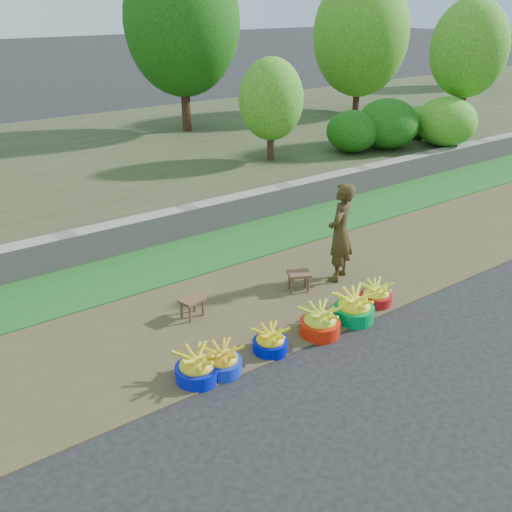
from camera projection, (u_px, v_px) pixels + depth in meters
ground_plane at (341, 333)px, 7.50m from camera, size 120.00×120.00×0.00m
dirt_shoulder at (283, 295)px, 8.42m from camera, size 80.00×2.50×0.02m
grass_verge at (212, 250)px, 9.89m from camera, size 80.00×1.50×0.04m
retaining_wall at (187, 222)px, 10.42m from camera, size 80.00×0.35×0.55m
earth_bank at (90, 164)px, 14.05m from camera, size 80.00×10.00×0.50m
vegetation at (59, 64)px, 12.41m from camera, size 35.52×8.40×4.84m
basin_a at (197, 367)px, 6.52m from camera, size 0.51×0.51×0.38m
basin_b at (222, 361)px, 6.66m from camera, size 0.46×0.46×0.35m
basin_c at (270, 341)px, 7.05m from camera, size 0.44×0.44×0.33m
basin_d at (320, 322)px, 7.40m from camera, size 0.53×0.53×0.40m
basin_e at (354, 308)px, 7.73m from camera, size 0.56×0.56×0.41m
basin_f at (376, 295)px, 8.13m from camera, size 0.46×0.46×0.34m
stool_left at (192, 302)px, 7.75m from camera, size 0.37×0.31×0.28m
stool_right at (299, 276)px, 8.45m from camera, size 0.40×0.36×0.29m
vendor_woman at (340, 233)px, 8.58m from camera, size 0.67×0.59×1.54m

